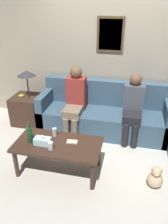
% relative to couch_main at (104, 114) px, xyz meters
% --- Properties ---
extents(ground_plane, '(16.00, 16.00, 0.00)m').
position_rel_couch_main_xyz_m(ground_plane, '(0.00, -0.49, -0.32)').
color(ground_plane, beige).
extents(wall_back, '(9.00, 0.08, 2.60)m').
position_rel_couch_main_xyz_m(wall_back, '(0.00, 0.42, 0.98)').
color(wall_back, '#9E937F').
rests_on(wall_back, ground_plane).
extents(couch_main, '(2.38, 0.80, 0.92)m').
position_rel_couch_main_xyz_m(couch_main, '(0.00, 0.00, 0.00)').
color(couch_main, '#385166').
rests_on(couch_main, ground_plane).
extents(coffee_table, '(1.20, 0.61, 0.48)m').
position_rel_couch_main_xyz_m(coffee_table, '(-0.46, -1.29, 0.09)').
color(coffee_table, '#382319').
rests_on(coffee_table, ground_plane).
extents(side_table_with_lamp, '(0.54, 0.54, 1.09)m').
position_rel_couch_main_xyz_m(side_table_with_lamp, '(-1.53, -0.07, 0.01)').
color(side_table_with_lamp, '#382319').
rests_on(side_table_with_lamp, ground_plane).
extents(wine_bottle, '(0.08, 0.08, 0.32)m').
position_rel_couch_main_xyz_m(wine_bottle, '(-0.84, -1.33, 0.27)').
color(wine_bottle, '#19421E').
rests_on(wine_bottle, coffee_table).
extents(drinking_glass, '(0.07, 0.07, 0.11)m').
position_rel_couch_main_xyz_m(drinking_glass, '(-0.51, -1.44, 0.21)').
color(drinking_glass, silver).
rests_on(drinking_glass, coffee_table).
extents(book_stack, '(0.15, 0.10, 0.02)m').
position_rel_couch_main_xyz_m(book_stack, '(-0.27, -1.22, 0.16)').
color(book_stack, beige).
rests_on(book_stack, coffee_table).
extents(soda_can, '(0.07, 0.07, 0.12)m').
position_rel_couch_main_xyz_m(soda_can, '(-0.57, -1.12, 0.22)').
color(soda_can, '#BCBCC1').
rests_on(soda_can, coffee_table).
extents(tissue_box, '(0.23, 0.12, 0.15)m').
position_rel_couch_main_xyz_m(tissue_box, '(-0.65, -1.35, 0.21)').
color(tissue_box, silver).
rests_on(tissue_box, coffee_table).
extents(person_left, '(0.34, 0.62, 1.23)m').
position_rel_couch_main_xyz_m(person_left, '(-0.51, -0.18, 0.34)').
color(person_left, '#756651').
rests_on(person_left, ground_plane).
extents(person_right, '(0.34, 0.57, 1.17)m').
position_rel_couch_main_xyz_m(person_right, '(0.51, -0.17, 0.32)').
color(person_right, black).
rests_on(person_right, ground_plane).
extents(teddy_bear, '(0.21, 0.21, 0.33)m').
position_rel_couch_main_xyz_m(teddy_bear, '(0.89, -1.31, -0.18)').
color(teddy_bear, tan).
rests_on(teddy_bear, ground_plane).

